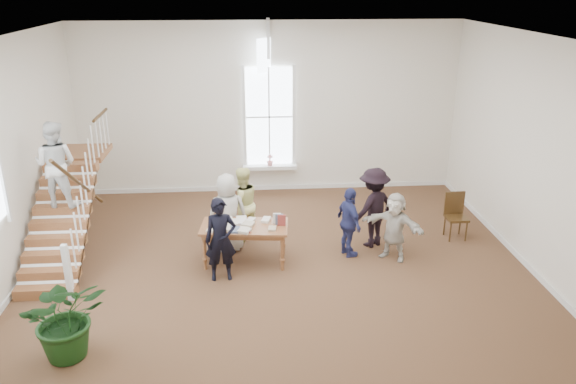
{
  "coord_description": "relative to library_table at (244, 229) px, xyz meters",
  "views": [
    {
      "loc": [
        -0.6,
        -10.06,
        5.47
      ],
      "look_at": [
        0.19,
        0.4,
        1.46
      ],
      "focal_mm": 35.0,
      "sensor_mm": 36.0,
      "label": 1
    }
  ],
  "objects": [
    {
      "name": "woman_cluster_b",
      "position": [
        2.78,
        0.59,
        0.14
      ],
      "size": [
        1.31,
        1.16,
        1.76
      ],
      "primitive_type": "imported",
      "rotation": [
        0.0,
        0.0,
        3.71
      ],
      "color": "black",
      "rests_on": "ground"
    },
    {
      "name": "library_table",
      "position": [
        0.0,
        0.0,
        0.0
      ],
      "size": [
        1.82,
        1.04,
        0.88
      ],
      "rotation": [
        0.0,
        0.0,
        -0.1
      ],
      "color": "brown",
      "rests_on": "ground"
    },
    {
      "name": "ground",
      "position": [
        0.72,
        -0.27,
        -0.74
      ],
      "size": [
        10.0,
        10.0,
        0.0
      ],
      "primitive_type": "plane",
      "color": "#4D321E",
      "rests_on": "ground"
    },
    {
      "name": "woman_cluster_a",
      "position": [
        2.18,
        0.14,
        0.01
      ],
      "size": [
        0.62,
        0.95,
        1.5
      ],
      "primitive_type": "imported",
      "rotation": [
        0.0,
        0.0,
        1.88
      ],
      "color": "navy",
      "rests_on": "ground"
    },
    {
      "name": "woman_cluster_c",
      "position": [
        3.08,
        -0.06,
        -0.02
      ],
      "size": [
        1.32,
        1.14,
        1.44
      ],
      "primitive_type": "imported",
      "rotation": [
        0.0,
        0.0,
        5.64
      ],
      "color": "beige",
      "rests_on": "ground"
    },
    {
      "name": "side_chair",
      "position": [
        4.71,
        0.88,
        -0.15
      ],
      "size": [
        0.46,
        0.46,
        1.04
      ],
      "rotation": [
        0.0,
        0.0,
        0.02
      ],
      "color": "#311F0D",
      "rests_on": "ground"
    },
    {
      "name": "police_officer",
      "position": [
        -0.43,
        -0.65,
        0.09
      ],
      "size": [
        0.64,
        0.45,
        1.66
      ],
      "primitive_type": "imported",
      "rotation": [
        0.0,
        0.0,
        0.1
      ],
      "color": "black",
      "rests_on": "ground"
    },
    {
      "name": "elderly_woman",
      "position": [
        -0.33,
        0.6,
        0.11
      ],
      "size": [
        0.9,
        0.66,
        1.7
      ],
      "primitive_type": "imported",
      "rotation": [
        0.0,
        0.0,
        3.29
      ],
      "color": "#BAB6AC",
      "rests_on": "ground"
    },
    {
      "name": "person_yellow",
      "position": [
        -0.03,
        1.1,
        0.11
      ],
      "size": [
        1.0,
        0.91,
        1.68
      ],
      "primitive_type": "imported",
      "rotation": [
        0.0,
        0.0,
        3.55
      ],
      "color": "#F3F298",
      "rests_on": "ground"
    },
    {
      "name": "room_shell",
      "position": [
        0.72,
        4.13,
        -0.33
      ],
      "size": [
        10.49,
        10.0,
        10.0
      ],
      "color": "white",
      "rests_on": "ground"
    },
    {
      "name": "staircase",
      "position": [
        -3.63,
        0.48,
        0.88
      ],
      "size": [
        1.1,
        4.1,
        2.92
      ],
      "color": "brown",
      "rests_on": "ground"
    },
    {
      "name": "floor_plant",
      "position": [
        -2.68,
        -2.86,
        -0.06
      ],
      "size": [
        1.52,
        1.42,
        1.35
      ],
      "primitive_type": "imported",
      "rotation": [
        0.0,
        0.0,
        0.37
      ],
      "color": "#133410",
      "rests_on": "ground"
    }
  ]
}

